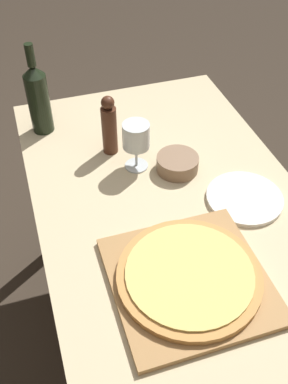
# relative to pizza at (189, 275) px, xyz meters

# --- Properties ---
(ground_plane) EXTENTS (12.00, 12.00, 0.00)m
(ground_plane) POSITION_rel_pizza_xyz_m (0.06, 0.28, -0.81)
(ground_plane) COLOR #382D23
(dining_table) EXTENTS (0.79, 1.30, 0.78)m
(dining_table) POSITION_rel_pizza_xyz_m (0.06, 0.28, -0.15)
(dining_table) COLOR #CCB78E
(dining_table) RESTS_ON ground_plane
(cutting_board) EXTENTS (0.38, 0.38, 0.02)m
(cutting_board) POSITION_rel_pizza_xyz_m (0.00, 0.00, -0.02)
(cutting_board) COLOR #A87A47
(cutting_board) RESTS_ON dining_table
(pizza) EXTENTS (0.36, 0.36, 0.02)m
(pizza) POSITION_rel_pizza_xyz_m (0.00, 0.00, 0.00)
(pizza) COLOR #C68947
(pizza) RESTS_ON cutting_board
(wine_bottle) EXTENTS (0.07, 0.07, 0.32)m
(wine_bottle) POSITION_rel_pizza_xyz_m (-0.25, 0.76, 0.10)
(wine_bottle) COLOR black
(wine_bottle) RESTS_ON dining_table
(pepper_mill) EXTENTS (0.05, 0.05, 0.21)m
(pepper_mill) POSITION_rel_pizza_xyz_m (-0.05, 0.57, 0.07)
(pepper_mill) COLOR #4C2819
(pepper_mill) RESTS_ON dining_table
(wine_glass) EXTENTS (0.08, 0.08, 0.16)m
(wine_glass) POSITION_rel_pizza_xyz_m (0.01, 0.47, 0.09)
(wine_glass) COLOR silver
(wine_glass) RESTS_ON dining_table
(small_bowl) EXTENTS (0.13, 0.13, 0.05)m
(small_bowl) POSITION_rel_pizza_xyz_m (0.13, 0.41, -0.00)
(small_bowl) COLOR #84664C
(small_bowl) RESTS_ON dining_table
(dinner_plate) EXTENTS (0.23, 0.23, 0.01)m
(dinner_plate) POSITION_rel_pizza_xyz_m (0.27, 0.22, -0.02)
(dinner_plate) COLOR silver
(dinner_plate) RESTS_ON dining_table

